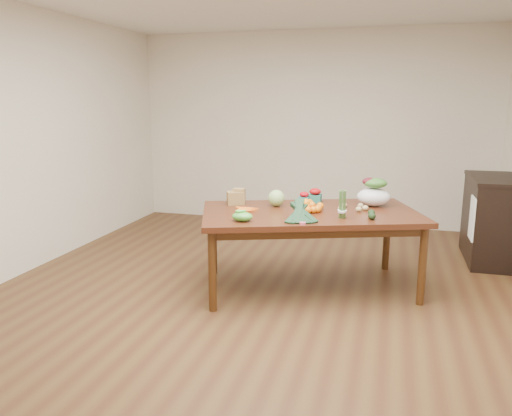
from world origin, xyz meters
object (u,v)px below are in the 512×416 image
(dining_table, at_px, (309,250))
(cabinet, at_px, (492,219))
(salad_bag, at_px, (374,193))
(asparagus_bundle, at_px, (342,204))
(cabbage, at_px, (276,198))
(mandarin_cluster, at_px, (312,207))
(kale_bunch, at_px, (301,212))
(paper_bag, at_px, (236,197))

(dining_table, distance_m, cabinet, 2.26)
(salad_bag, bearing_deg, asparagus_bundle, -112.02)
(cabinet, distance_m, cabbage, 2.51)
(dining_table, height_order, mandarin_cluster, mandarin_cluster)
(asparagus_bundle, bearing_deg, mandarin_cluster, 130.58)
(cabinet, height_order, kale_bunch, cabinet)
(dining_table, xyz_separation_m, paper_bag, (-0.76, 0.11, 0.45))
(dining_table, distance_m, asparagus_bundle, 0.63)
(cabbage, relative_size, salad_bag, 0.50)
(mandarin_cluster, distance_m, kale_bunch, 0.38)
(dining_table, bearing_deg, cabbage, 140.49)
(cabbage, relative_size, asparagus_bundle, 0.64)
(mandarin_cluster, height_order, asparagus_bundle, asparagus_bundle)
(dining_table, distance_m, salad_bag, 0.84)
(salad_bag, bearing_deg, paper_bag, -168.14)
(cabinet, xyz_separation_m, mandarin_cluster, (-1.78, -1.40, 0.33))
(paper_bag, bearing_deg, cabbage, 2.55)
(paper_bag, xyz_separation_m, cabbage, (0.41, 0.02, 0.00))
(salad_bag, bearing_deg, cabbage, -164.13)
(kale_bunch, distance_m, salad_bag, 0.99)
(cabbage, relative_size, kale_bunch, 0.40)
(dining_table, bearing_deg, salad_bag, 15.27)
(cabinet, relative_size, paper_bag, 4.68)
(cabinet, xyz_separation_m, cabbage, (-2.16, -1.23, 0.36))
(cabbage, height_order, mandarin_cluster, cabbage)
(mandarin_cluster, relative_size, asparagus_bundle, 0.72)
(mandarin_cluster, bearing_deg, paper_bag, 168.87)
(cabinet, bearing_deg, paper_bag, -154.04)
(paper_bag, xyz_separation_m, kale_bunch, (0.75, -0.53, 0.00))
(cabbage, bearing_deg, salad_bag, 15.87)
(mandarin_cluster, xyz_separation_m, kale_bunch, (-0.04, -0.38, 0.03))
(cabbage, distance_m, salad_bag, 0.94)
(mandarin_cluster, bearing_deg, cabbage, 155.37)
(cabbage, relative_size, mandarin_cluster, 0.89)
(paper_bag, bearing_deg, salad_bag, 11.86)
(dining_table, relative_size, cabinet, 1.93)
(dining_table, xyz_separation_m, cabbage, (-0.35, 0.13, 0.45))
(cabinet, distance_m, salad_bag, 1.64)
(cabinet, relative_size, salad_bag, 3.19)
(cabbage, bearing_deg, dining_table, -19.96)
(cabinet, relative_size, cabbage, 6.40)
(mandarin_cluster, bearing_deg, cabinet, 38.23)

